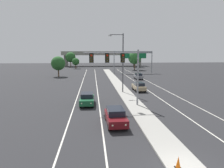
# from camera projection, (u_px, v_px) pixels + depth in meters

# --- Properties ---
(median_island) EXTENTS (2.40, 110.00, 0.15)m
(median_island) POSITION_uv_depth(u_px,v_px,m) (131.00, 100.00, 29.95)
(median_island) COLOR #9E9B93
(median_island) RESTS_ON ground
(lane_stripe_oncoming_center) EXTENTS (0.14, 100.00, 0.01)m
(lane_stripe_oncoming_center) POSITION_uv_depth(u_px,v_px,m) (98.00, 92.00, 36.41)
(lane_stripe_oncoming_center) COLOR silver
(lane_stripe_oncoming_center) RESTS_ON ground
(lane_stripe_receding_center) EXTENTS (0.14, 100.00, 0.01)m
(lane_stripe_receding_center) POSITION_uv_depth(u_px,v_px,m) (149.00, 91.00, 37.29)
(lane_stripe_receding_center) COLOR silver
(lane_stripe_receding_center) RESTS_ON ground
(edge_stripe_left) EXTENTS (0.14, 100.00, 0.01)m
(edge_stripe_left) POSITION_uv_depth(u_px,v_px,m) (79.00, 92.00, 36.10)
(edge_stripe_left) COLOR silver
(edge_stripe_left) RESTS_ON ground
(edge_stripe_right) EXTENTS (0.14, 100.00, 0.01)m
(edge_stripe_right) POSITION_uv_depth(u_px,v_px,m) (167.00, 91.00, 37.60)
(edge_stripe_right) COLOR silver
(edge_stripe_right) RESTS_ON ground
(overhead_signal_mast) EXTENTS (7.06, 0.44, 7.20)m
(overhead_signal_mast) POSITION_uv_depth(u_px,v_px,m) (119.00, 65.00, 25.95)
(overhead_signal_mast) COLOR gray
(overhead_signal_mast) RESTS_ON median_island
(street_lamp_median) EXTENTS (2.58, 0.28, 10.00)m
(street_lamp_median) POSITION_uv_depth(u_px,v_px,m) (122.00, 60.00, 34.89)
(street_lamp_median) COLOR #4C4C51
(street_lamp_median) RESTS_ON median_island
(car_oncoming_darkred) EXTENTS (1.93, 4.51, 1.58)m
(car_oncoming_darkred) POSITION_uv_depth(u_px,v_px,m) (116.00, 116.00, 19.92)
(car_oncoming_darkred) COLOR #5B0F14
(car_oncoming_darkred) RESTS_ON ground
(car_oncoming_green) EXTENTS (1.90, 4.50, 1.58)m
(car_oncoming_green) POSITION_uv_depth(u_px,v_px,m) (87.00, 99.00, 27.50)
(car_oncoming_green) COLOR #195633
(car_oncoming_green) RESTS_ON ground
(car_receding_tan) EXTENTS (1.87, 4.49, 1.58)m
(car_receding_tan) POSITION_uv_depth(u_px,v_px,m) (139.00, 86.00, 37.49)
(car_receding_tan) COLOR tan
(car_receding_tan) RESTS_ON ground
(car_receding_grey) EXTENTS (1.91, 4.51, 1.58)m
(car_receding_grey) POSITION_uv_depth(u_px,v_px,m) (138.00, 76.00, 53.99)
(car_receding_grey) COLOR slate
(car_receding_grey) RESTS_ON ground
(traffic_cone_median_nose) EXTENTS (0.36, 0.36, 0.74)m
(traffic_cone_median_nose) POSITION_uv_depth(u_px,v_px,m) (178.00, 162.00, 12.12)
(traffic_cone_median_nose) COLOR black
(traffic_cone_median_nose) RESTS_ON median_island
(highway_sign_gantry) EXTENTS (13.28, 0.42, 7.50)m
(highway_sign_gantry) POSITION_uv_depth(u_px,v_px,m) (133.00, 55.00, 68.93)
(highway_sign_gantry) COLOR gray
(highway_sign_gantry) RESTS_ON ground
(overpass_bridge) EXTENTS (42.40, 6.40, 7.65)m
(overpass_bridge) POSITION_uv_depth(u_px,v_px,m) (103.00, 55.00, 106.61)
(overpass_bridge) COLOR gray
(overpass_bridge) RESTS_ON ground
(tree_far_right_c) EXTENTS (5.34, 5.34, 7.72)m
(tree_far_right_c) POSITION_uv_depth(u_px,v_px,m) (135.00, 57.00, 97.93)
(tree_far_right_c) COLOR #4C3823
(tree_far_right_c) RESTS_ON ground
(tree_far_right_b) EXTENTS (3.71, 3.71, 5.37)m
(tree_far_right_b) POSITION_uv_depth(u_px,v_px,m) (134.00, 60.00, 103.01)
(tree_far_right_b) COLOR #4C3823
(tree_far_right_b) RESTS_ON ground
(tree_far_left_c) EXTENTS (3.23, 3.23, 4.67)m
(tree_far_left_c) POSITION_uv_depth(u_px,v_px,m) (76.00, 62.00, 89.22)
(tree_far_left_c) COLOR #4C3823
(tree_far_left_c) RESTS_ON ground
(tree_far_left_b) EXTENTS (4.96, 4.96, 7.17)m
(tree_far_left_b) POSITION_uv_depth(u_px,v_px,m) (70.00, 57.00, 100.08)
(tree_far_left_b) COLOR #4C3823
(tree_far_left_b) RESTS_ON ground
(tree_far_right_a) EXTENTS (5.25, 5.25, 7.60)m
(tree_far_right_a) POSITION_uv_depth(u_px,v_px,m) (135.00, 58.00, 81.97)
(tree_far_right_a) COLOR #4C3823
(tree_far_right_a) RESTS_ON ground
(tree_far_left_a) EXTENTS (4.09, 4.09, 5.92)m
(tree_far_left_a) POSITION_uv_depth(u_px,v_px,m) (58.00, 63.00, 59.39)
(tree_far_left_a) COLOR #4C3823
(tree_far_left_a) RESTS_ON ground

